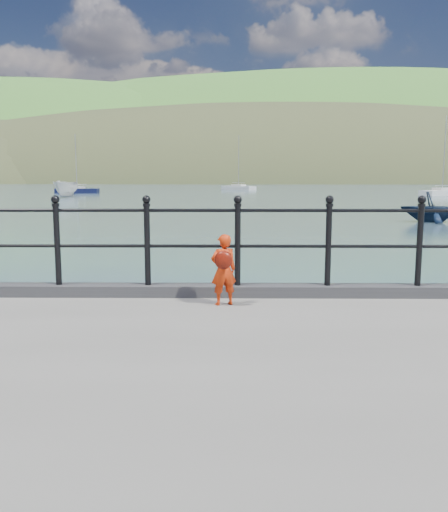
{
  "coord_description": "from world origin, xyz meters",
  "views": [
    {
      "loc": [
        0.51,
        -7.26,
        2.6
      ],
      "look_at": [
        0.42,
        -0.2,
        1.55
      ],
      "focal_mm": 38.0,
      "sensor_mm": 36.0,
      "label": 1
    }
  ],
  "objects_px": {
    "child": "(224,269)",
    "sailboat_deep": "(239,188)",
    "sailboat_far": "(442,193)",
    "sailboat_left": "(77,191)",
    "launch_white": "(66,189)",
    "launch_navy": "(431,207)",
    "railing": "(192,235)"
  },
  "relations": [
    {
      "from": "child",
      "to": "launch_white",
      "type": "xyz_separation_m",
      "value": [
        -19.57,
        58.21,
        -0.45
      ]
    },
    {
      "from": "child",
      "to": "sailboat_deep",
      "type": "relative_size",
      "value": 0.09
    },
    {
      "from": "railing",
      "to": "launch_white",
      "type": "height_order",
      "value": "railing"
    },
    {
      "from": "launch_navy",
      "to": "child",
      "type": "bearing_deg",
      "value": 164.56
    },
    {
      "from": "sailboat_far",
      "to": "sailboat_deep",
      "type": "bearing_deg",
      "value": 98.34
    },
    {
      "from": "child",
      "to": "sailboat_far",
      "type": "xyz_separation_m",
      "value": [
        27.67,
        64.81,
        -1.11
      ]
    },
    {
      "from": "sailboat_left",
      "to": "sailboat_deep",
      "type": "bearing_deg",
      "value": 36.59
    },
    {
      "from": "launch_white",
      "to": "launch_navy",
      "type": "xyz_separation_m",
      "value": [
        30.87,
        -34.35,
        -0.15
      ]
    },
    {
      "from": "launch_navy",
      "to": "sailboat_deep",
      "type": "height_order",
      "value": "sailboat_deep"
    },
    {
      "from": "launch_white",
      "to": "sailboat_left",
      "type": "bearing_deg",
      "value": 107.01
    },
    {
      "from": "sailboat_far",
      "to": "sailboat_left",
      "type": "bearing_deg",
      "value": 134.77
    },
    {
      "from": "child",
      "to": "launch_white",
      "type": "height_order",
      "value": "launch_white"
    },
    {
      "from": "child",
      "to": "sailboat_deep",
      "type": "height_order",
      "value": "sailboat_deep"
    },
    {
      "from": "sailboat_deep",
      "to": "sailboat_left",
      "type": "height_order",
      "value": "sailboat_deep"
    },
    {
      "from": "child",
      "to": "sailboat_deep",
      "type": "distance_m",
      "value": 91.43
    },
    {
      "from": "railing",
      "to": "launch_navy",
      "type": "xyz_separation_m",
      "value": [
        11.71,
        23.35,
        -0.97
      ]
    },
    {
      "from": "railing",
      "to": "launch_navy",
      "type": "bearing_deg",
      "value": 63.36
    },
    {
      "from": "launch_white",
      "to": "launch_navy",
      "type": "height_order",
      "value": "launch_white"
    },
    {
      "from": "railing",
      "to": "sailboat_left",
      "type": "xyz_separation_m",
      "value": [
        -21.99,
        72.23,
        -1.49
      ]
    },
    {
      "from": "launch_white",
      "to": "sailboat_deep",
      "type": "height_order",
      "value": "sailboat_deep"
    },
    {
      "from": "railing",
      "to": "launch_navy",
      "type": "distance_m",
      "value": 26.15
    },
    {
      "from": "sailboat_deep",
      "to": "launch_white",
      "type": "bearing_deg",
      "value": -79.87
    },
    {
      "from": "launch_white",
      "to": "sailboat_far",
      "type": "xyz_separation_m",
      "value": [
        47.25,
        6.6,
        -0.66
      ]
    },
    {
      "from": "railing",
      "to": "launch_white",
      "type": "xyz_separation_m",
      "value": [
        -19.15,
        57.7,
        -0.82
      ]
    },
    {
      "from": "railing",
      "to": "launch_navy",
      "type": "relative_size",
      "value": 5.6
    },
    {
      "from": "sailboat_far",
      "to": "railing",
      "type": "bearing_deg",
      "value": -149.84
    },
    {
      "from": "child",
      "to": "sailboat_far",
      "type": "bearing_deg",
      "value": -131.39
    },
    {
      "from": "railing",
      "to": "sailboat_left",
      "type": "height_order",
      "value": "sailboat_left"
    },
    {
      "from": "launch_white",
      "to": "sailboat_left",
      "type": "height_order",
      "value": "sailboat_left"
    },
    {
      "from": "child",
      "to": "launch_white",
      "type": "distance_m",
      "value": 61.41
    },
    {
      "from": "launch_navy",
      "to": "sailboat_left",
      "type": "height_order",
      "value": "sailboat_left"
    },
    {
      "from": "child",
      "to": "sailboat_far",
      "type": "distance_m",
      "value": 70.48
    }
  ]
}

